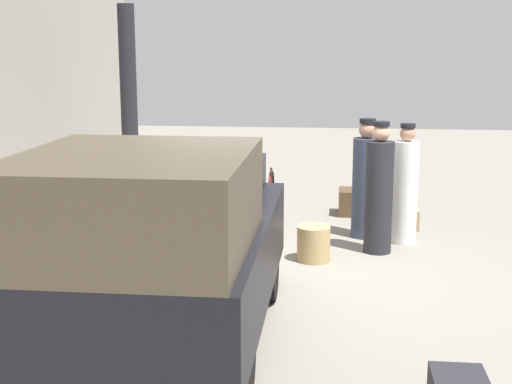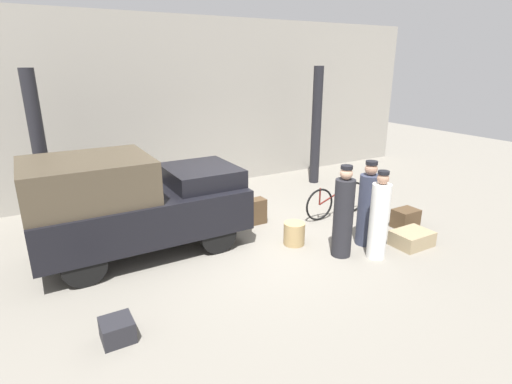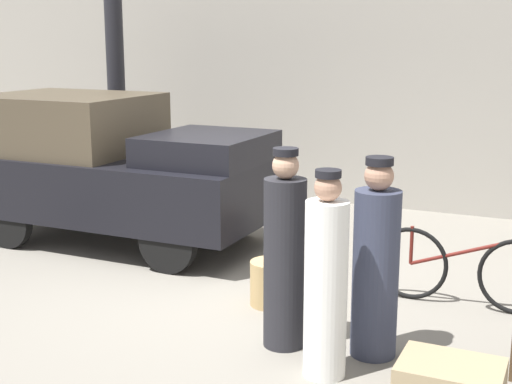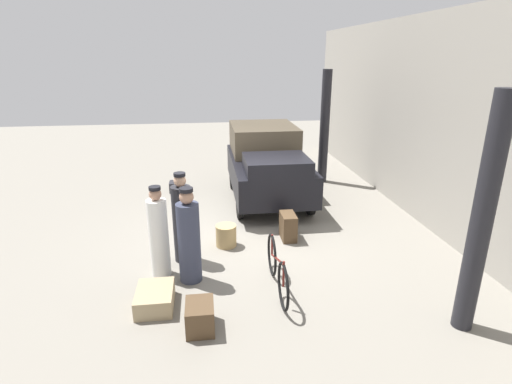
{
  "view_description": "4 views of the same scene",
  "coord_description": "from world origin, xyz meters",
  "views": [
    {
      "loc": [
        -7.83,
        -0.69,
        2.63
      ],
      "look_at": [
        0.2,
        0.2,
        0.95
      ],
      "focal_mm": 50.0,
      "sensor_mm": 36.0,
      "label": 1
    },
    {
      "loc": [
        -3.52,
        -6.19,
        3.37
      ],
      "look_at": [
        0.2,
        0.2,
        0.95
      ],
      "focal_mm": 28.0,
      "sensor_mm": 36.0,
      "label": 2
    },
    {
      "loc": [
        3.28,
        -6.49,
        2.56
      ],
      "look_at": [
        0.2,
        0.2,
        0.95
      ],
      "focal_mm": 50.0,
      "sensor_mm": 36.0,
      "label": 3
    },
    {
      "loc": [
        7.92,
        -0.82,
        3.61
      ],
      "look_at": [
        0.2,
        0.2,
        0.95
      ],
      "focal_mm": 28.0,
      "sensor_mm": 36.0,
      "label": 4
    }
  ],
  "objects": [
    {
      "name": "trunk_umber_medium",
      "position": [
        0.51,
        0.83,
        0.27
      ],
      "size": [
        0.52,
        0.29,
        0.55
      ],
      "color": "#4C3823",
      "rests_on": "ground"
    },
    {
      "name": "station_building_facade",
      "position": [
        0.0,
        4.08,
        2.25
      ],
      "size": [
        16.0,
        0.15,
        4.5
      ],
      "color": "gray",
      "rests_on": "ground"
    },
    {
      "name": "porter_with_bicycle",
      "position": [
        1.63,
        -1.64,
        0.74
      ],
      "size": [
        0.33,
        0.33,
        1.61
      ],
      "color": "white",
      "rests_on": "ground"
    },
    {
      "name": "suitcase_tan_flat",
      "position": [
        2.58,
        -1.65,
        0.14
      ],
      "size": [
        0.73,
        0.55,
        0.29
      ],
      "color": "#9E8966",
      "rests_on": "ground"
    },
    {
      "name": "porter_standing_middle",
      "position": [
        1.14,
        -1.27,
        0.78
      ],
      "size": [
        0.35,
        0.35,
        1.69
      ],
      "color": "#232328",
      "rests_on": "ground"
    },
    {
      "name": "porter_lifting_near_truck",
      "position": [
        1.87,
        -1.13,
        0.75
      ],
      "size": [
        0.37,
        0.37,
        1.65
      ],
      "color": "#33384C",
      "rests_on": "ground"
    },
    {
      "name": "canopy_pillar_left",
      "position": [
        -3.32,
        2.68,
        1.63
      ],
      "size": [
        0.27,
        0.27,
        3.27
      ],
      "color": "black",
      "rests_on": "ground"
    },
    {
      "name": "wicker_basket",
      "position": [
        0.67,
        -0.46,
        0.22
      ],
      "size": [
        0.41,
        0.41,
        0.44
      ],
      "color": "tan",
      "rests_on": "ground"
    },
    {
      "name": "truck",
      "position": [
        -2.06,
        0.78,
        0.99
      ],
      "size": [
        3.7,
        1.85,
        1.84
      ],
      "color": "black",
      "rests_on": "ground"
    },
    {
      "name": "bicycle",
      "position": [
        2.36,
        0.26,
        0.38
      ],
      "size": [
        1.74,
        0.04,
        0.78
      ],
      "color": "black",
      "rests_on": "ground"
    },
    {
      "name": "ground_plane",
      "position": [
        0.0,
        0.0,
        0.0
      ],
      "size": [
        30.0,
        30.0,
        0.0
      ],
      "primitive_type": "plane",
      "color": "gray"
    }
  ]
}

